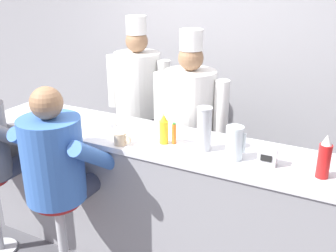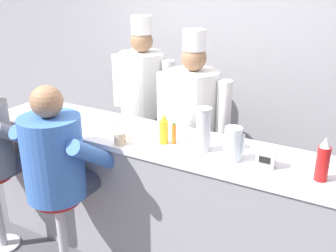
{
  "view_description": "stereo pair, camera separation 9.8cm",
  "coord_description": "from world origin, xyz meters",
  "px_view_note": "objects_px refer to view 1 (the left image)",
  "views": [
    {
      "loc": [
        1.32,
        -2.02,
        2.16
      ],
      "look_at": [
        0.16,
        0.27,
        1.17
      ],
      "focal_mm": 42.0,
      "sensor_mm": 36.0,
      "label": 1
    },
    {
      "loc": [
        1.41,
        -1.98,
        2.16
      ],
      "look_at": [
        0.16,
        0.27,
        1.17
      ],
      "focal_mm": 42.0,
      "sensor_mm": 36.0,
      "label": 2
    }
  ],
  "objects_px": {
    "coffee_mug_tan": "(121,139)",
    "cook_in_whites_near": "(138,99)",
    "water_pitcher_clear": "(234,143)",
    "coffee_mug_white": "(112,127)",
    "ketchup_bottle_red": "(324,158)",
    "breakfast_plate": "(46,121)",
    "cereal_bowl": "(34,112)",
    "napkin_dispenser_chrome": "(267,156)",
    "hot_sauce_bottle_orange": "(174,134)",
    "cup_stack_steel": "(204,129)",
    "mustard_bottle_yellow": "(164,130)",
    "cook_in_whites_far": "(189,122)",
    "diner_seated_blue": "(57,163)"
  },
  "relations": [
    {
      "from": "hot_sauce_bottle_orange",
      "to": "breakfast_plate",
      "type": "xyz_separation_m",
      "value": [
        -1.09,
        -0.09,
        -0.06
      ]
    },
    {
      "from": "ketchup_bottle_red",
      "to": "cook_in_whites_near",
      "type": "height_order",
      "value": "cook_in_whites_near"
    },
    {
      "from": "breakfast_plate",
      "to": "hot_sauce_bottle_orange",
      "type": "bearing_deg",
      "value": 4.94
    },
    {
      "from": "cup_stack_steel",
      "to": "napkin_dispenser_chrome",
      "type": "height_order",
      "value": "cup_stack_steel"
    },
    {
      "from": "cereal_bowl",
      "to": "cook_in_whites_far",
      "type": "xyz_separation_m",
      "value": [
        1.15,
        0.64,
        -0.11
      ]
    },
    {
      "from": "cereal_bowl",
      "to": "cup_stack_steel",
      "type": "xyz_separation_m",
      "value": [
        1.54,
        -0.0,
        0.12
      ]
    },
    {
      "from": "water_pitcher_clear",
      "to": "coffee_mug_white",
      "type": "relative_size",
      "value": 1.6
    },
    {
      "from": "water_pitcher_clear",
      "to": "coffee_mug_white",
      "type": "xyz_separation_m",
      "value": [
        -0.95,
        0.02,
        -0.07
      ]
    },
    {
      "from": "mustard_bottle_yellow",
      "to": "napkin_dispenser_chrome",
      "type": "xyz_separation_m",
      "value": [
        0.73,
        -0.0,
        -0.04
      ]
    },
    {
      "from": "hot_sauce_bottle_orange",
      "to": "diner_seated_blue",
      "type": "xyz_separation_m",
      "value": [
        -0.66,
        -0.47,
        -0.17
      ]
    },
    {
      "from": "hot_sauce_bottle_orange",
      "to": "napkin_dispenser_chrome",
      "type": "distance_m",
      "value": 0.66
    },
    {
      "from": "hot_sauce_bottle_orange",
      "to": "water_pitcher_clear",
      "type": "height_order",
      "value": "water_pitcher_clear"
    },
    {
      "from": "mustard_bottle_yellow",
      "to": "diner_seated_blue",
      "type": "bearing_deg",
      "value": -142.79
    },
    {
      "from": "coffee_mug_tan",
      "to": "coffee_mug_white",
      "type": "bearing_deg",
      "value": 139.07
    },
    {
      "from": "cereal_bowl",
      "to": "cook_in_whites_near",
      "type": "distance_m",
      "value": 1.06
    },
    {
      "from": "coffee_mug_white",
      "to": "mustard_bottle_yellow",
      "type": "bearing_deg",
      "value": 0.51
    },
    {
      "from": "cereal_bowl",
      "to": "ketchup_bottle_red",
      "type": "bearing_deg",
      "value": -1.16
    },
    {
      "from": "mustard_bottle_yellow",
      "to": "cereal_bowl",
      "type": "relative_size",
      "value": 1.33
    },
    {
      "from": "mustard_bottle_yellow",
      "to": "hot_sauce_bottle_orange",
      "type": "relative_size",
      "value": 1.39
    },
    {
      "from": "breakfast_plate",
      "to": "diner_seated_blue",
      "type": "relative_size",
      "value": 0.17
    },
    {
      "from": "napkin_dispenser_chrome",
      "to": "cook_in_whites_near",
      "type": "height_order",
      "value": "cook_in_whites_near"
    },
    {
      "from": "coffee_mug_tan",
      "to": "cook_in_whites_far",
      "type": "distance_m",
      "value": 0.85
    },
    {
      "from": "diner_seated_blue",
      "to": "mustard_bottle_yellow",
      "type": "bearing_deg",
      "value": 37.21
    },
    {
      "from": "ketchup_bottle_red",
      "to": "breakfast_plate",
      "type": "height_order",
      "value": "ketchup_bottle_red"
    },
    {
      "from": "coffee_mug_tan",
      "to": "mustard_bottle_yellow",
      "type": "bearing_deg",
      "value": 31.48
    },
    {
      "from": "napkin_dispenser_chrome",
      "to": "hot_sauce_bottle_orange",
      "type": "bearing_deg",
      "value": 177.44
    },
    {
      "from": "napkin_dispenser_chrome",
      "to": "cook_in_whites_near",
      "type": "distance_m",
      "value": 1.82
    },
    {
      "from": "ketchup_bottle_red",
      "to": "coffee_mug_white",
      "type": "distance_m",
      "value": 1.49
    },
    {
      "from": "water_pitcher_clear",
      "to": "coffee_mug_tan",
      "type": "xyz_separation_m",
      "value": [
        -0.77,
        -0.14,
        -0.07
      ]
    },
    {
      "from": "water_pitcher_clear",
      "to": "coffee_mug_white",
      "type": "height_order",
      "value": "water_pitcher_clear"
    },
    {
      "from": "cereal_bowl",
      "to": "napkin_dispenser_chrome",
      "type": "relative_size",
      "value": 1.41
    },
    {
      "from": "coffee_mug_tan",
      "to": "cook_in_whites_near",
      "type": "height_order",
      "value": "cook_in_whites_near"
    },
    {
      "from": "cook_in_whites_far",
      "to": "napkin_dispenser_chrome",
      "type": "bearing_deg",
      "value": -39.06
    },
    {
      "from": "hot_sauce_bottle_orange",
      "to": "water_pitcher_clear",
      "type": "bearing_deg",
      "value": -5.66
    },
    {
      "from": "cereal_bowl",
      "to": "diner_seated_blue",
      "type": "xyz_separation_m",
      "value": [
        0.66,
        -0.47,
        -0.12
      ]
    },
    {
      "from": "ketchup_bottle_red",
      "to": "diner_seated_blue",
      "type": "height_order",
      "value": "diner_seated_blue"
    },
    {
      "from": "hot_sauce_bottle_orange",
      "to": "cereal_bowl",
      "type": "relative_size",
      "value": 0.95
    },
    {
      "from": "coffee_mug_tan",
      "to": "cook_in_whites_near",
      "type": "distance_m",
      "value": 1.26
    },
    {
      "from": "napkin_dispenser_chrome",
      "to": "diner_seated_blue",
      "type": "relative_size",
      "value": 0.08
    },
    {
      "from": "hot_sauce_bottle_orange",
      "to": "cup_stack_steel",
      "type": "relative_size",
      "value": 0.51
    },
    {
      "from": "breakfast_plate",
      "to": "coffee_mug_tan",
      "type": "height_order",
      "value": "coffee_mug_tan"
    },
    {
      "from": "coffee_mug_tan",
      "to": "cook_in_whites_near",
      "type": "xyz_separation_m",
      "value": [
        -0.54,
        1.14,
        -0.1
      ]
    },
    {
      "from": "napkin_dispenser_chrome",
      "to": "mustard_bottle_yellow",
      "type": "bearing_deg",
      "value": 179.64
    },
    {
      "from": "ketchup_bottle_red",
      "to": "coffee_mug_tan",
      "type": "relative_size",
      "value": 1.99
    },
    {
      "from": "hot_sauce_bottle_orange",
      "to": "napkin_dispenser_chrome",
      "type": "xyz_separation_m",
      "value": [
        0.66,
        -0.03,
        -0.02
      ]
    },
    {
      "from": "cup_stack_steel",
      "to": "water_pitcher_clear",
      "type": "bearing_deg",
      "value": -10.77
    },
    {
      "from": "cereal_bowl",
      "to": "cook_in_whites_near",
      "type": "xyz_separation_m",
      "value": [
        0.45,
        0.95,
        -0.08
      ]
    },
    {
      "from": "cup_stack_steel",
      "to": "hot_sauce_bottle_orange",
      "type": "bearing_deg",
      "value": 179.57
    },
    {
      "from": "mustard_bottle_yellow",
      "to": "cook_in_whites_far",
      "type": "bearing_deg",
      "value": 98.24
    },
    {
      "from": "ketchup_bottle_red",
      "to": "water_pitcher_clear",
      "type": "relative_size",
      "value": 1.2
    }
  ]
}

